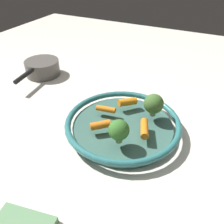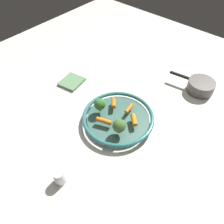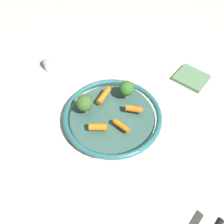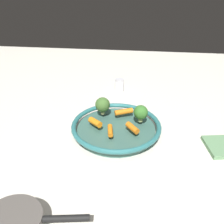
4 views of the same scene
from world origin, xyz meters
The scene contains 9 objects.
ground_plane centered at (0.00, 0.00, 0.00)m, with size 2.05×2.05×0.00m, color silver.
serving_bowl centered at (0.00, 0.00, 0.02)m, with size 0.32×0.32×0.04m.
baby_carrot_back centered at (0.01, 0.06, 0.05)m, with size 0.02×0.02×0.06m, color orange.
baby_carrot_right centered at (-0.02, -0.07, 0.05)m, with size 0.02×0.02×0.07m, color orange.
baby_carrot_near_rim centered at (0.07, 0.02, 0.05)m, with size 0.02×0.02×0.05m, color orange.
baby_carrot_left centered at (-0.06, 0.04, 0.05)m, with size 0.02×0.02×0.05m, color orange.
broccoli_floret_small centered at (0.06, -0.06, 0.08)m, with size 0.05×0.05×0.06m.
broccoli_floret_mid centered at (-0.08, -0.03, 0.08)m, with size 0.05×0.05×0.06m.
saucepan centered at (0.18, 0.43, 0.03)m, with size 0.24×0.13×0.06m.
Camera 1 is at (-0.48, -0.21, 0.44)m, focal length 38.59 mm.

